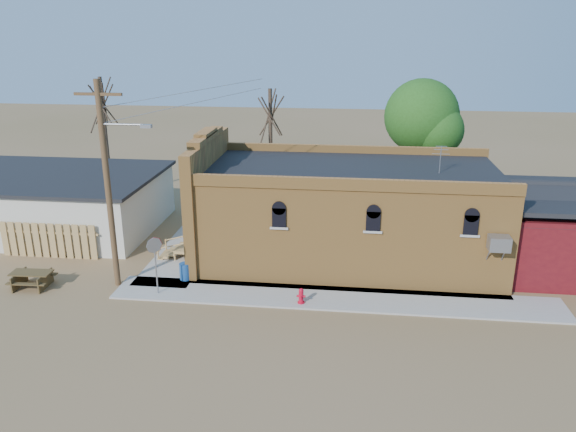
# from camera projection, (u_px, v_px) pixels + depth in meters

# --- Properties ---
(ground) EXTENTS (120.00, 120.00, 0.00)m
(ground) POSITION_uv_depth(u_px,v_px,m) (297.00, 307.00, 23.10)
(ground) COLOR brown
(ground) RESTS_ON ground
(sidewalk_south) EXTENTS (19.00, 2.20, 0.08)m
(sidewalk_south) POSITION_uv_depth(u_px,v_px,m) (334.00, 298.00, 23.76)
(sidewalk_south) COLOR #9E9991
(sidewalk_south) RESTS_ON ground
(sidewalk_west) EXTENTS (2.60, 10.00, 0.08)m
(sidewalk_west) POSITION_uv_depth(u_px,v_px,m) (190.00, 246.00, 29.43)
(sidewalk_west) COLOR #9E9991
(sidewalk_west) RESTS_ON ground
(brick_bar) EXTENTS (16.40, 7.97, 6.30)m
(brick_bar) POSITION_uv_depth(u_px,v_px,m) (342.00, 213.00, 27.34)
(brick_bar) COLOR #C9873D
(brick_bar) RESTS_ON ground
(red_shed) EXTENTS (5.40, 6.40, 4.30)m
(red_shed) POSITION_uv_depth(u_px,v_px,m) (553.00, 222.00, 26.26)
(red_shed) COLOR #4F0D14
(red_shed) RESTS_ON ground
(wood_fence) EXTENTS (5.20, 0.10, 1.80)m
(wood_fence) POSITION_uv_depth(u_px,v_px,m) (49.00, 241.00, 27.82)
(wood_fence) COLOR #A9884C
(wood_fence) RESTS_ON ground
(utility_pole) EXTENTS (3.12, 0.26, 9.00)m
(utility_pole) POSITION_uv_depth(u_px,v_px,m) (108.00, 182.00, 23.61)
(utility_pole) COLOR #503D20
(utility_pole) RESTS_ON ground
(tree_bare_near) EXTENTS (2.80, 2.80, 7.65)m
(tree_bare_near) POSITION_uv_depth(u_px,v_px,m) (270.00, 114.00, 33.76)
(tree_bare_near) COLOR #483829
(tree_bare_near) RESTS_ON ground
(tree_bare_far) EXTENTS (2.80, 2.80, 8.16)m
(tree_bare_far) POSITION_uv_depth(u_px,v_px,m) (102.00, 103.00, 35.81)
(tree_bare_far) COLOR #483829
(tree_bare_far) RESTS_ON ground
(tree_leafy) EXTENTS (4.40, 4.40, 8.15)m
(tree_leafy) POSITION_uv_depth(u_px,v_px,m) (422.00, 116.00, 33.24)
(tree_leafy) COLOR #483829
(tree_leafy) RESTS_ON ground
(fire_hydrant) EXTENTS (0.37, 0.35, 0.67)m
(fire_hydrant) POSITION_uv_depth(u_px,v_px,m) (301.00, 296.00, 23.17)
(fire_hydrant) COLOR red
(fire_hydrant) RESTS_ON sidewalk_south
(stop_sign) EXTENTS (0.53, 0.54, 2.56)m
(stop_sign) POSITION_uv_depth(u_px,v_px,m) (155.00, 251.00, 23.54)
(stop_sign) COLOR gray
(stop_sign) RESTS_ON sidewalk_south
(trash_barrel) EXTENTS (0.59, 0.59, 0.77)m
(trash_barrel) POSITION_uv_depth(u_px,v_px,m) (185.00, 271.00, 25.36)
(trash_barrel) COLOR navy
(trash_barrel) RESTS_ON sidewalk_west
(picnic_table) EXTENTS (1.81, 1.42, 0.73)m
(picnic_table) POSITION_uv_depth(u_px,v_px,m) (32.00, 277.00, 24.74)
(picnic_table) COLOR #4C3A1E
(picnic_table) RESTS_ON ground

